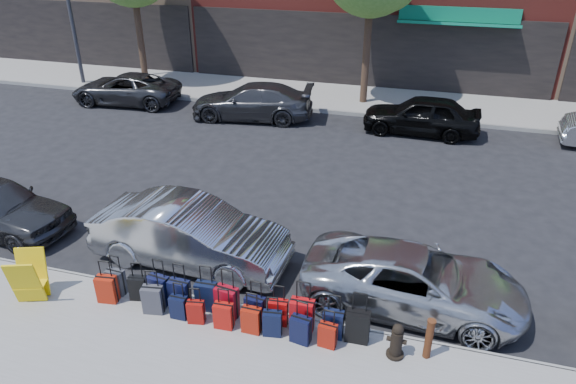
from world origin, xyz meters
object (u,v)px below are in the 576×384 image
(bollard, at_px, (429,338))
(display_rack, at_px, (29,278))
(fire_hydrant, at_px, (397,341))
(car_far_1, at_px, (252,101))
(car_near_2, at_px, (414,280))
(car_far_2, at_px, (421,115))
(car_far_0, at_px, (126,89))
(car_near_1, at_px, (190,234))
(suitcase_front_5, at_px, (227,302))

(bollard, relative_size, display_rack, 0.79)
(fire_hydrant, xyz_separation_m, car_far_1, (-6.77, 11.56, 0.23))
(car_near_2, height_order, car_far_2, car_far_2)
(car_near_2, xyz_separation_m, car_far_2, (-0.37, 10.01, 0.10))
(car_near_2, xyz_separation_m, car_far_0, (-12.87, 10.24, 0.02))
(car_near_1, bearing_deg, car_far_2, -22.48)
(bollard, relative_size, car_far_2, 0.20)
(display_rack, relative_size, car_far_2, 0.25)
(car_near_1, height_order, car_near_2, car_near_1)
(display_rack, bearing_deg, car_far_0, 93.94)
(display_rack, xyz_separation_m, car_near_2, (7.48, 2.14, -0.05))
(suitcase_front_5, bearing_deg, fire_hydrant, 5.27)
(suitcase_front_5, distance_m, car_near_2, 3.78)
(display_rack, height_order, car_far_1, car_far_1)
(fire_hydrant, height_order, car_far_2, car_far_2)
(car_near_2, bearing_deg, display_rack, 108.37)
(display_rack, height_order, car_near_1, car_near_1)
(car_near_2, height_order, car_far_0, car_far_0)
(car_near_2, xyz_separation_m, car_far_1, (-6.95, 9.87, 0.08))
(car_far_1, relative_size, car_far_2, 1.14)
(display_rack, distance_m, car_far_1, 12.02)
(suitcase_front_5, xyz_separation_m, bollard, (3.82, -0.04, 0.10))
(suitcase_front_5, bearing_deg, car_near_2, 31.97)
(fire_hydrant, relative_size, bollard, 0.85)
(fire_hydrant, distance_m, car_near_1, 5.18)
(display_rack, distance_m, car_near_2, 7.78)
(fire_hydrant, height_order, car_far_0, car_far_0)
(fire_hydrant, bearing_deg, car_far_2, 94.43)
(car_far_1, bearing_deg, car_near_1, 3.93)
(fire_hydrant, distance_m, bollard, 0.56)
(bollard, xyz_separation_m, car_far_1, (-7.31, 11.44, 0.12))
(car_far_0, bearing_deg, fire_hydrant, 42.41)
(car_near_1, bearing_deg, fire_hydrant, -108.17)
(display_rack, bearing_deg, fire_hydrant, -16.10)
(bollard, bearing_deg, car_near_1, 162.27)
(car_near_2, bearing_deg, car_near_1, 90.67)
(display_rack, bearing_deg, suitcase_front_5, -10.91)
(display_rack, distance_m, car_near_1, 3.37)
(car_far_1, distance_m, car_far_2, 6.58)
(car_near_1, height_order, car_far_1, car_near_1)
(display_rack, distance_m, car_far_2, 14.07)
(suitcase_front_5, distance_m, fire_hydrant, 3.28)
(suitcase_front_5, xyz_separation_m, car_near_2, (3.46, 1.52, 0.14))
(fire_hydrant, distance_m, car_near_2, 1.71)
(bollard, distance_m, car_far_0, 17.73)
(car_near_2, relative_size, car_far_2, 1.06)
(bollard, bearing_deg, fire_hydrant, -166.84)
(car_near_1, height_order, car_far_2, car_near_1)
(bollard, relative_size, car_near_2, 0.19)
(bollard, height_order, car_near_1, car_near_1)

